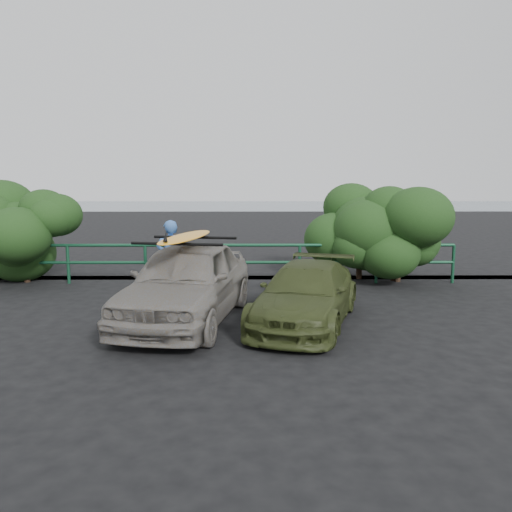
{
  "coord_description": "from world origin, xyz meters",
  "views": [
    {
      "loc": [
        1.78,
        -7.77,
        2.55
      ],
      "look_at": [
        1.85,
        2.17,
        1.12
      ],
      "focal_mm": 35.0,
      "sensor_mm": 36.0,
      "label": 1
    }
  ],
  "objects_px": {
    "guardrail": "(184,264)",
    "sedan": "(187,282)",
    "man": "(171,258)",
    "surfboard": "(186,237)",
    "olive_vehicle": "(306,294)"
  },
  "relations": [
    {
      "from": "guardrail",
      "to": "sedan",
      "type": "xyz_separation_m",
      "value": [
        0.55,
        -3.6,
        0.23
      ]
    },
    {
      "from": "man",
      "to": "surfboard",
      "type": "xyz_separation_m",
      "value": [
        0.66,
        -2.21,
        0.72
      ]
    },
    {
      "from": "guardrail",
      "to": "olive_vehicle",
      "type": "xyz_separation_m",
      "value": [
        2.77,
        -3.81,
        0.03
      ]
    },
    {
      "from": "sedan",
      "to": "man",
      "type": "bearing_deg",
      "value": 116.72
    },
    {
      "from": "guardrail",
      "to": "olive_vehicle",
      "type": "height_order",
      "value": "olive_vehicle"
    },
    {
      "from": "guardrail",
      "to": "surfboard",
      "type": "distance_m",
      "value": 3.79
    },
    {
      "from": "olive_vehicle",
      "to": "surfboard",
      "type": "distance_m",
      "value": 2.46
    },
    {
      "from": "man",
      "to": "surfboard",
      "type": "relative_size",
      "value": 0.66
    },
    {
      "from": "olive_vehicle",
      "to": "man",
      "type": "xyz_separation_m",
      "value": [
        -2.88,
        2.42,
        0.32
      ]
    },
    {
      "from": "sedan",
      "to": "olive_vehicle",
      "type": "height_order",
      "value": "sedan"
    },
    {
      "from": "surfboard",
      "to": "sedan",
      "type": "bearing_deg",
      "value": 0.0
    },
    {
      "from": "surfboard",
      "to": "olive_vehicle",
      "type": "bearing_deg",
      "value": 4.63
    },
    {
      "from": "sedan",
      "to": "olive_vehicle",
      "type": "bearing_deg",
      "value": 4.63
    },
    {
      "from": "guardrail",
      "to": "sedan",
      "type": "height_order",
      "value": "sedan"
    },
    {
      "from": "olive_vehicle",
      "to": "surfboard",
      "type": "xyz_separation_m",
      "value": [
        -2.22,
        0.21,
        1.04
      ]
    }
  ]
}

